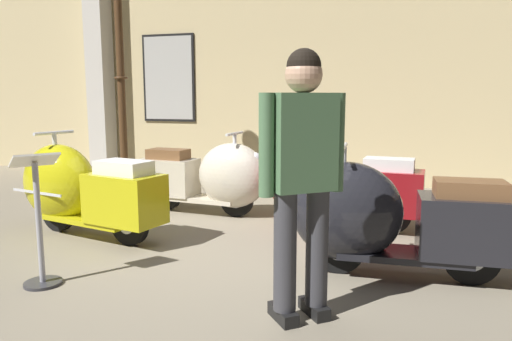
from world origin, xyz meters
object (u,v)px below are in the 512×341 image
(lamppost, at_px, (120,56))
(visitor_0, at_px, (302,168))
(scooter_0, at_px, (78,189))
(info_stanchion, at_px, (39,231))
(scooter_2, at_px, (329,185))
(scooter_3, at_px, (382,218))
(scooter_1, at_px, (212,177))

(lamppost, relative_size, visitor_0, 1.89)
(scooter_0, height_order, info_stanchion, scooter_0)
(visitor_0, distance_m, info_stanchion, 2.07)
(lamppost, relative_size, info_stanchion, 3.18)
(info_stanchion, bearing_deg, scooter_0, 115.50)
(scooter_2, xyz_separation_m, visitor_0, (0.17, -2.27, 0.52))
(scooter_2, xyz_separation_m, scooter_3, (0.62, -1.34, 0.01))
(scooter_3, height_order, info_stanchion, scooter_3)
(info_stanchion, bearing_deg, scooter_2, 51.53)
(visitor_0, height_order, info_stanchion, visitor_0)
(scooter_1, height_order, lamppost, lamppost)
(lamppost, bearing_deg, visitor_0, -44.00)
(scooter_1, distance_m, info_stanchion, 2.49)
(scooter_2, relative_size, lamppost, 0.53)
(visitor_0, bearing_deg, info_stanchion, 51.36)
(scooter_0, relative_size, lamppost, 0.56)
(visitor_0, bearing_deg, scooter_2, -35.03)
(lamppost, bearing_deg, info_stanchion, -67.91)
(info_stanchion, bearing_deg, scooter_1, 81.07)
(scooter_0, distance_m, lamppost, 2.59)
(scooter_1, distance_m, visitor_0, 2.97)
(lamppost, distance_m, info_stanchion, 3.80)
(visitor_0, bearing_deg, scooter_3, -65.06)
(lamppost, xyz_separation_m, info_stanchion, (1.30, -3.21, -1.57))
(scooter_0, height_order, scooter_1, scooter_0)
(scooter_0, height_order, lamppost, lamppost)
(info_stanchion, bearing_deg, visitor_0, 0.71)
(scooter_0, relative_size, scooter_3, 1.04)
(visitor_0, xyz_separation_m, info_stanchion, (-2.00, -0.02, -0.57))
(scooter_2, distance_m, info_stanchion, 2.93)
(scooter_0, xyz_separation_m, scooter_3, (3.02, -0.26, -0.01))
(scooter_1, distance_m, lamppost, 2.40)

